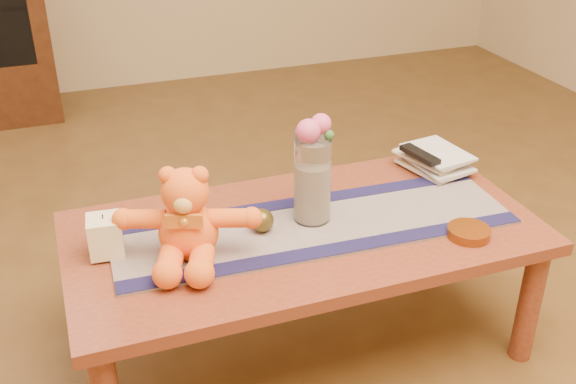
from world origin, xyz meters
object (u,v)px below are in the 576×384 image
object	(u,v)px
bronze_ball	(262,220)
tv_remote	(420,155)
glass_vase	(312,180)
book_bottom	(416,173)
teddy_bear	(187,214)
amber_dish	(469,232)
pillar_candle	(105,236)

from	to	relation	value
bronze_ball	tv_remote	xyz separation A→B (m)	(0.61, 0.16, 0.04)
glass_vase	book_bottom	world-z (taller)	glass_vase
bronze_ball	teddy_bear	bearing A→B (deg)	-168.70
teddy_bear	amber_dish	size ratio (longest dim) A/B	3.00
book_bottom	amber_dish	bearing A→B (deg)	-111.27
tv_remote	amber_dish	world-z (taller)	tv_remote
bronze_ball	amber_dish	size ratio (longest dim) A/B	0.55
amber_dish	tv_remote	bearing A→B (deg)	82.58
pillar_candle	amber_dish	xyz separation A→B (m)	(1.00, -0.26, -0.05)
teddy_bear	pillar_candle	size ratio (longest dim) A/B	3.41
glass_vase	bronze_ball	size ratio (longest dim) A/B	3.73
tv_remote	bronze_ball	bearing A→B (deg)	-176.45
teddy_bear	tv_remote	bearing A→B (deg)	32.73
glass_vase	book_bottom	xyz separation A→B (m)	(0.45, 0.16, -0.13)
book_bottom	tv_remote	size ratio (longest dim) A/B	1.39
glass_vase	tv_remote	distance (m)	0.47
pillar_candle	glass_vase	world-z (taller)	glass_vase
teddy_bear	bronze_ball	bearing A→B (deg)	30.13
pillar_candle	tv_remote	size ratio (longest dim) A/B	0.69
teddy_bear	glass_vase	xyz separation A→B (m)	(0.39, 0.06, 0.00)
glass_vase	tv_remote	world-z (taller)	glass_vase
teddy_bear	pillar_candle	xyz separation A→B (m)	(-0.22, 0.08, -0.07)
glass_vase	amber_dish	xyz separation A→B (m)	(0.40, -0.24, -0.12)
pillar_candle	bronze_ball	bearing A→B (deg)	-4.84
teddy_bear	bronze_ball	size ratio (longest dim) A/B	5.40
glass_vase	bronze_ball	world-z (taller)	glass_vase
glass_vase	amber_dish	world-z (taller)	glass_vase
bronze_ball	book_bottom	world-z (taller)	bronze_ball
pillar_candle	tv_remote	world-z (taller)	pillar_candle
book_bottom	amber_dish	world-z (taller)	amber_dish
glass_vase	teddy_bear	bearing A→B (deg)	-171.13
book_bottom	tv_remote	xyz separation A→B (m)	(0.00, -0.01, 0.07)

